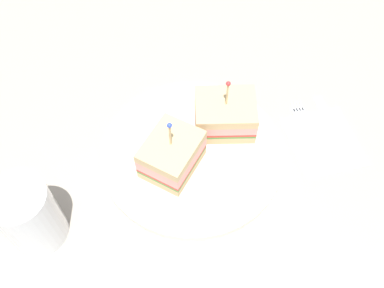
% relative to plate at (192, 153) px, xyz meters
% --- Properties ---
extents(ground_plane, '(1.08, 1.08, 0.02)m').
position_rel_plate_xyz_m(ground_plane, '(0.00, 0.00, -0.02)').
color(ground_plane, '#9E9384').
extents(plate, '(0.28, 0.28, 0.01)m').
position_rel_plate_xyz_m(plate, '(0.00, 0.00, 0.00)').
color(plate, silver).
rests_on(plate, ground_plane).
extents(sandwich_half_front, '(0.09, 0.07, 0.11)m').
position_rel_plate_xyz_m(sandwich_half_front, '(-0.04, 0.02, 0.04)').
color(sandwich_half_front, tan).
rests_on(sandwich_half_front, plate).
extents(sandwich_half_back, '(0.11, 0.12, 0.10)m').
position_rel_plate_xyz_m(sandwich_half_back, '(0.07, -0.02, 0.03)').
color(sandwich_half_back, tan).
rests_on(sandwich_half_back, plate).
extents(drink_glass, '(0.08, 0.08, 0.11)m').
position_rel_plate_xyz_m(drink_glass, '(-0.21, 0.13, 0.04)').
color(drink_glass, beige).
rests_on(drink_glass, ground_plane).
extents(napkin, '(0.15, 0.15, 0.00)m').
position_rel_plate_xyz_m(napkin, '(0.12, -0.17, -0.01)').
color(napkin, white).
rests_on(napkin, ground_plane).
extents(fork, '(0.10, 0.08, 0.00)m').
position_rel_plate_xyz_m(fork, '(0.14, -0.13, -0.00)').
color(fork, silver).
rests_on(fork, ground_plane).
extents(knife, '(0.10, 0.09, 0.00)m').
position_rel_plate_xyz_m(knife, '(0.16, -0.17, -0.00)').
color(knife, silver).
rests_on(knife, ground_plane).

